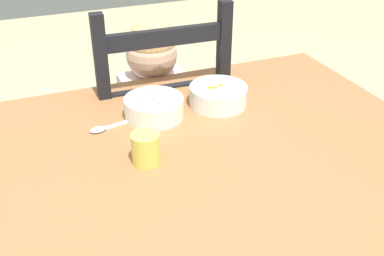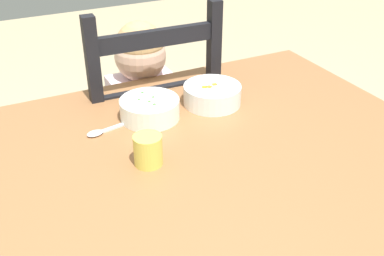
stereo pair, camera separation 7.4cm
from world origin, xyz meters
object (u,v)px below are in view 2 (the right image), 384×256
Objects in this scene: child_figure at (146,114)px; bowl_of_carrots at (212,94)px; dining_chair at (148,151)px; bowl_of_peas at (150,108)px; drinking_cup at (148,150)px; dining_table at (185,202)px; spoon at (102,131)px.

child_figure is 5.73× the size of bowl_of_carrots.
dining_chair is 1.09× the size of child_figure.
bowl_of_carrots is (0.19, -0.00, 0.00)m from bowl_of_peas.
drinking_cup reaches higher than bowl_of_peas.
bowl_of_peas is 0.98× the size of bowl_of_carrots.
dining_chair is 0.46m from bowl_of_peas.
dining_table is 0.28m from bowl_of_peas.
child_figure reaches higher than bowl_of_peas.
bowl_of_carrots is at bearing 36.06° from drinking_cup.
child_figure is (0.11, 0.54, -0.05)m from dining_table.
bowl_of_carrots is at bearing 3.02° from spoon.
bowl_of_peas is (0.02, 0.25, 0.13)m from dining_table.
dining_chair is at bearing 72.23° from bowl_of_peas.
dining_chair is 0.63m from drinking_cup.
bowl_of_carrots is at bearing -71.88° from child_figure.
dining_chair is 0.50m from spoon.
bowl_of_peas and bowl_of_carrots have the same top height.
child_figure is at bearing -7.00° from dining_chair.
drinking_cup is at bearing -109.83° from dining_chair.
drinking_cup is at bearing -112.74° from bowl_of_peas.
drinking_cup is (-0.07, 0.05, 0.14)m from dining_table.
bowl_of_carrots is at bearing -71.55° from dining_chair.
dining_chair is 0.46m from bowl_of_carrots.
dining_table is 1.30× the size of dining_chair.
bowl_of_peas is 1.17× the size of spoon.
dining_chair is 7.42× the size of spoon.
dining_chair reaches higher than child_figure.
bowl_of_carrots is 0.33m from spoon.
spoon is at bearing -172.86° from bowl_of_peas.
dining_table is 0.29m from spoon.
bowl_of_carrots reaches higher than spoon.
dining_table is at bearing -61.95° from spoon.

